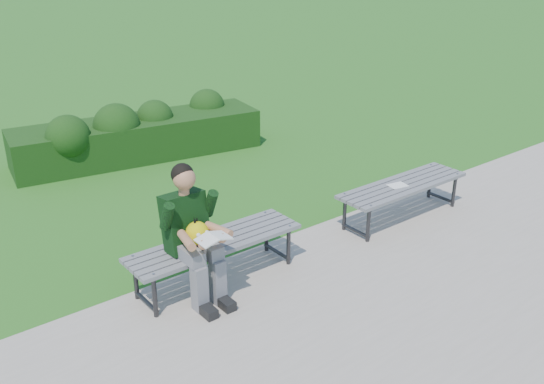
# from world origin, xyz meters

# --- Properties ---
(ground) EXTENTS (80.00, 80.00, 0.00)m
(ground) POSITION_xyz_m (0.00, 0.00, 0.00)
(ground) COLOR #387621
(ground) RESTS_ON ground
(walkway) EXTENTS (30.00, 3.50, 0.02)m
(walkway) POSITION_xyz_m (0.00, -1.75, 0.01)
(walkway) COLOR #BBB49C
(walkway) RESTS_ON ground
(hedge) EXTENTS (3.90, 1.54, 0.92)m
(hedge) POSITION_xyz_m (0.27, 3.56, 0.39)
(hedge) COLOR #123E17
(hedge) RESTS_ON ground
(bench_left) EXTENTS (1.80, 0.50, 0.46)m
(bench_left) POSITION_xyz_m (-0.81, -0.32, 0.42)
(bench_left) COLOR slate
(bench_left) RESTS_ON walkway
(bench_right) EXTENTS (1.80, 0.50, 0.46)m
(bench_right) POSITION_xyz_m (1.78, -0.48, 0.42)
(bench_right) COLOR slate
(bench_right) RESTS_ON walkway
(seated_boy) EXTENTS (0.56, 0.76, 1.31)m
(seated_boy) POSITION_xyz_m (-1.11, -0.41, 0.71)
(seated_boy) COLOR slate
(seated_boy) RESTS_ON walkway
(paper_sheet) EXTENTS (0.25, 0.20, 0.01)m
(paper_sheet) POSITION_xyz_m (1.68, -0.48, 0.47)
(paper_sheet) COLOR white
(paper_sheet) RESTS_ON bench_right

